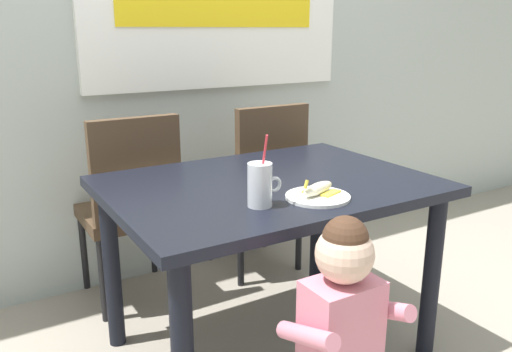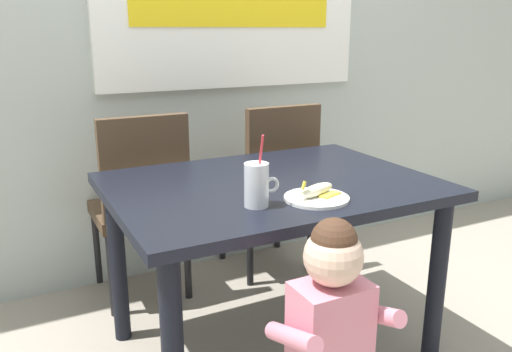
# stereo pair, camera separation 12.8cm
# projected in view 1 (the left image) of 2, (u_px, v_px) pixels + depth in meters

# --- Properties ---
(ground_plane) EXTENTS (24.00, 24.00, 0.00)m
(ground_plane) POSITION_uv_depth(u_px,v_px,m) (268.00, 348.00, 2.26)
(ground_plane) COLOR #9E9384
(back_wall) EXTENTS (6.40, 0.17, 2.90)m
(back_wall) POSITION_uv_depth(u_px,v_px,m) (167.00, 7.00, 2.71)
(back_wall) COLOR #ADB7B2
(back_wall) RESTS_ON ground
(dining_table) EXTENTS (1.25, 0.92, 0.76)m
(dining_table) POSITION_uv_depth(u_px,v_px,m) (269.00, 207.00, 2.08)
(dining_table) COLOR black
(dining_table) RESTS_ON ground
(dining_chair_left) EXTENTS (0.44, 0.45, 0.96)m
(dining_chair_left) POSITION_uv_depth(u_px,v_px,m) (131.00, 200.00, 2.51)
(dining_chair_left) COLOR #4C3826
(dining_chair_left) RESTS_ON ground
(dining_chair_right) EXTENTS (0.44, 0.45, 0.96)m
(dining_chair_right) POSITION_uv_depth(u_px,v_px,m) (261.00, 179.00, 2.85)
(dining_chair_right) COLOR #4C3826
(dining_chair_right) RESTS_ON ground
(toddler_standing) EXTENTS (0.33, 0.24, 0.84)m
(toddler_standing) POSITION_uv_depth(u_px,v_px,m) (342.00, 317.00, 1.52)
(toddler_standing) COLOR #3F4760
(toddler_standing) RESTS_ON ground
(milk_cup) EXTENTS (0.13, 0.08, 0.25)m
(milk_cup) POSITION_uv_depth(u_px,v_px,m) (260.00, 187.00, 1.74)
(milk_cup) COLOR silver
(milk_cup) RESTS_ON dining_table
(snack_plate) EXTENTS (0.23, 0.23, 0.01)m
(snack_plate) POSITION_uv_depth(u_px,v_px,m) (318.00, 197.00, 1.84)
(snack_plate) COLOR white
(snack_plate) RESTS_ON dining_table
(peeled_banana) EXTENTS (0.18, 0.13, 0.07)m
(peeled_banana) POSITION_uv_depth(u_px,v_px,m) (318.00, 189.00, 1.84)
(peeled_banana) COLOR #F4EAC6
(peeled_banana) RESTS_ON snack_plate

